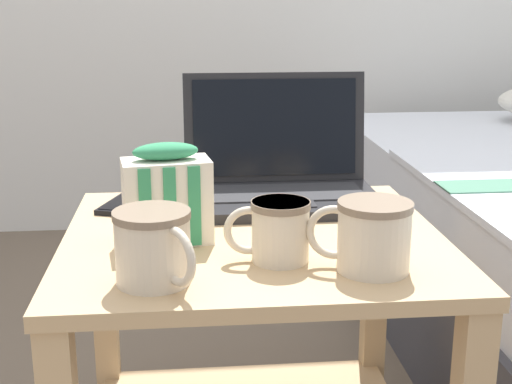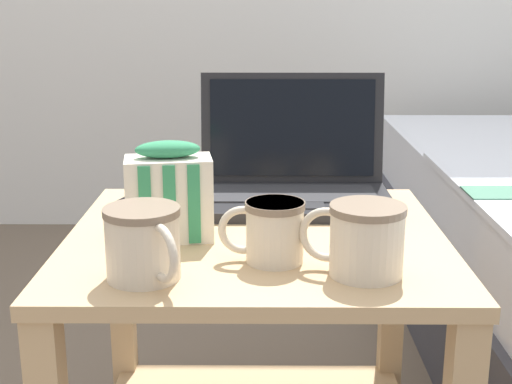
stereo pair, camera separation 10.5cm
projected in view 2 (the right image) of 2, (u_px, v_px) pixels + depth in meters
bedside_table at (256, 338)px, 1.16m from camera, size 0.59×0.54×0.50m
laptop at (293, 176)px, 1.29m from camera, size 0.34×0.24×0.22m
mug_front_left at (144, 240)px, 0.93m from camera, size 0.11×0.13×0.10m
mug_front_right at (365, 236)px, 0.94m from camera, size 0.14×0.10×0.10m
mug_mid_center at (273, 228)px, 0.99m from camera, size 0.12×0.08×0.09m
snack_bag at (169, 195)px, 1.08m from camera, size 0.14×0.09×0.15m
cell_phone at (146, 200)px, 1.29m from camera, size 0.12×0.16×0.01m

